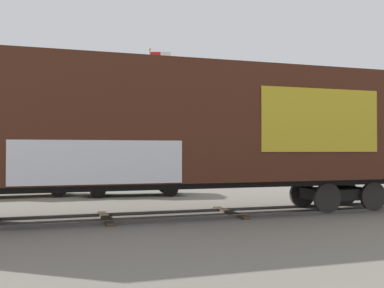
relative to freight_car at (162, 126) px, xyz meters
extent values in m
plane|color=slate|center=(0.68, 0.00, -2.66)|extent=(260.00, 260.00, 0.00)
cube|color=#4C4742|center=(0.04, -0.72, -2.62)|extent=(59.90, 3.67, 0.08)
cube|color=#4C4742|center=(-0.05, 0.72, -2.62)|extent=(59.90, 3.67, 0.08)
cube|color=#423323|center=(-1.61, -0.09, -2.62)|extent=(0.39, 2.51, 0.07)
cube|color=#423323|center=(2.13, 0.13, -2.62)|extent=(0.39, 2.51, 0.07)
cube|color=#472316|center=(0.00, 0.00, 0.07)|extent=(17.68, 3.75, 3.36)
cube|color=#2D2823|center=(0.00, 0.00, 1.87)|extent=(16.67, 1.39, 0.24)
cube|color=gold|center=(4.50, -1.10, 0.16)|extent=(3.86, 0.26, 1.85)
cube|color=silver|center=(-1.86, -1.49, -1.02)|extent=(4.28, 0.28, 1.10)
cube|color=black|center=(0.00, 0.00, -1.71)|extent=(17.26, 2.51, 0.20)
cube|color=black|center=(5.89, 0.35, -2.15)|extent=(2.17, 1.34, 0.36)
cylinder|color=black|center=(5.08, -0.42, -2.20)|extent=(0.93, 0.17, 0.92)
cylinder|color=black|center=(5.00, 1.02, -2.20)|extent=(0.93, 0.17, 0.92)
cylinder|color=black|center=(6.78, -0.31, -2.20)|extent=(0.93, 0.17, 0.92)
cylinder|color=black|center=(6.70, 1.12, -2.20)|extent=(0.93, 0.17, 0.92)
cylinder|color=silver|center=(1.65, 13.59, 1.30)|extent=(0.12, 0.12, 7.90)
sphere|color=#D8CC66|center=(1.65, 13.59, 5.33)|extent=(0.18, 0.18, 0.18)
cube|color=red|center=(2.29, 13.41, 4.79)|extent=(1.17, 0.35, 0.72)
cube|color=white|center=(2.58, 13.33, 4.79)|extent=(0.59, 0.20, 0.72)
cube|color=slate|center=(0.68, 64.46, 1.64)|extent=(130.03, 33.79, 8.60)
cube|color=#8C725B|center=(-0.92, 54.32, 7.62)|extent=(5.04, 3.77, 3.35)
cube|color=brown|center=(9.06, 54.32, 7.61)|extent=(5.36, 3.73, 3.34)
cone|color=#193D23|center=(-5.94, 54.89, 7.98)|extent=(2.04, 2.04, 4.09)
cone|color=#193D23|center=(42.89, 56.44, 8.16)|extent=(2.22, 2.22, 4.44)
cone|color=#193D23|center=(21.18, 58.41, 7.89)|extent=(1.95, 1.95, 3.91)
cone|color=#193D23|center=(41.83, 52.18, 7.75)|extent=(1.81, 1.81, 3.62)
cube|color=#9E8966|center=(-4.87, 7.10, -2.02)|extent=(4.87, 2.31, 0.63)
cube|color=#2D333D|center=(-4.95, 7.10, -1.38)|extent=(2.27, 1.87, 0.66)
cylinder|color=black|center=(-3.36, 8.14, -2.34)|extent=(0.66, 0.28, 0.64)
cylinder|color=black|center=(-3.19, 6.39, -2.34)|extent=(0.66, 0.28, 0.64)
cube|color=#1E5933|center=(-0.11, 6.48, -2.01)|extent=(4.43, 1.93, 0.65)
cube|color=#2D333D|center=(-0.40, 6.49, -1.32)|extent=(2.17, 1.67, 0.72)
cylinder|color=black|center=(1.40, 7.26, -2.34)|extent=(0.65, 0.24, 0.64)
cylinder|color=black|center=(1.34, 5.58, -2.34)|extent=(0.65, 0.24, 0.64)
cylinder|color=black|center=(-1.56, 7.37, -2.34)|extent=(0.65, 0.24, 0.64)
cylinder|color=black|center=(-1.63, 5.69, -2.34)|extent=(0.65, 0.24, 0.64)
camera|label=1|loc=(-2.30, -12.82, -0.72)|focal=41.88mm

